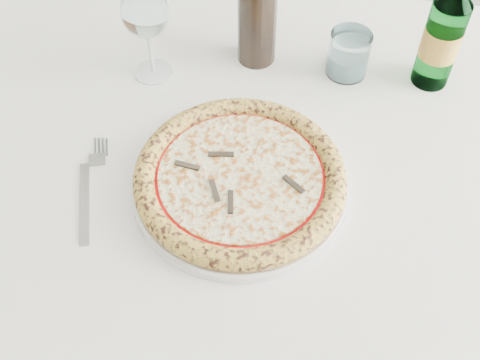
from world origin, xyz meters
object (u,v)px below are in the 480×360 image
(tumbler, at_px, (348,56))
(beer_bottle, at_px, (443,35))
(wine_bottle, at_px, (258,3))
(dining_table, at_px, (245,172))
(wine_glass, at_px, (145,14))
(pizza, at_px, (240,177))
(plate, at_px, (240,185))

(tumbler, relative_size, beer_bottle, 0.33)
(wine_bottle, bearing_deg, beer_bottle, -6.57)
(dining_table, relative_size, tumbler, 19.14)
(wine_glass, distance_m, beer_bottle, 0.49)
(dining_table, relative_size, beer_bottle, 6.27)
(pizza, bearing_deg, beer_bottle, 40.36)
(pizza, bearing_deg, wine_glass, 125.33)
(wine_glass, bearing_deg, plate, -54.67)
(wine_glass, xyz_separation_m, tumbler, (0.34, 0.03, -0.09))
(dining_table, distance_m, pizza, 0.15)
(beer_bottle, bearing_deg, tumbler, 176.10)
(pizza, distance_m, beer_bottle, 0.42)
(plate, height_order, tumbler, tumbler)
(pizza, height_order, tumbler, tumbler)
(wine_glass, bearing_deg, dining_table, -40.03)
(beer_bottle, relative_size, wine_bottle, 0.89)
(wine_glass, bearing_deg, tumbler, 5.16)
(plate, bearing_deg, dining_table, 90.00)
(beer_bottle, bearing_deg, dining_table, -151.93)
(plate, distance_m, wine_bottle, 0.32)
(wine_glass, relative_size, beer_bottle, 0.72)
(plate, xyz_separation_m, beer_bottle, (0.32, 0.27, 0.09))
(dining_table, xyz_separation_m, wine_bottle, (0.01, 0.20, 0.20))
(beer_bottle, distance_m, wine_bottle, 0.31)
(wine_glass, relative_size, wine_bottle, 0.64)
(dining_table, xyz_separation_m, plate, (0.00, -0.10, 0.09))
(wine_bottle, bearing_deg, wine_glass, -162.59)
(tumbler, bearing_deg, plate, -121.26)
(plate, relative_size, beer_bottle, 1.33)
(plate, xyz_separation_m, wine_bottle, (0.01, 0.30, 0.11))
(tumbler, distance_m, beer_bottle, 0.16)
(plate, bearing_deg, tumbler, 58.74)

